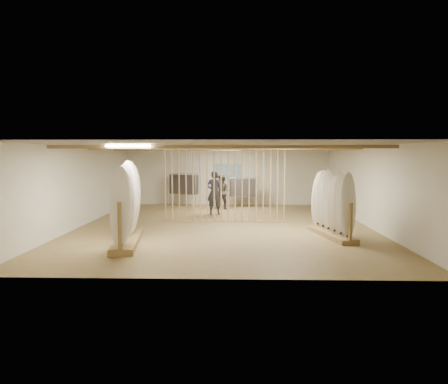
{
  "coord_description": "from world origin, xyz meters",
  "views": [
    {
      "loc": [
        0.38,
        -13.85,
        2.52
      ],
      "look_at": [
        0.0,
        0.0,
        1.2
      ],
      "focal_mm": 32.0,
      "sensor_mm": 36.0,
      "label": 1
    }
  ],
  "objects_px": {
    "rack_left": "(127,216)",
    "rack_right": "(332,215)",
    "shopper_b": "(222,190)",
    "clothing_rack_a": "(184,184)",
    "clothing_rack_b": "(243,188)",
    "shopper_a": "(214,190)"
  },
  "relations": [
    {
      "from": "rack_left",
      "to": "rack_right",
      "type": "bearing_deg",
      "value": 1.05
    },
    {
      "from": "clothing_rack_a",
      "to": "shopper_b",
      "type": "relative_size",
      "value": 0.91
    },
    {
      "from": "rack_left",
      "to": "clothing_rack_a",
      "type": "distance_m",
      "value": 8.11
    },
    {
      "from": "rack_right",
      "to": "clothing_rack_a",
      "type": "height_order",
      "value": "rack_right"
    },
    {
      "from": "clothing_rack_a",
      "to": "clothing_rack_b",
      "type": "relative_size",
      "value": 1.13
    },
    {
      "from": "rack_left",
      "to": "shopper_b",
      "type": "xyz_separation_m",
      "value": [
        2.47,
        6.96,
        0.13
      ]
    },
    {
      "from": "rack_right",
      "to": "clothing_rack_a",
      "type": "xyz_separation_m",
      "value": [
        -5.42,
        7.07,
        0.39
      ]
    },
    {
      "from": "rack_right",
      "to": "clothing_rack_b",
      "type": "bearing_deg",
      "value": 98.78
    },
    {
      "from": "rack_left",
      "to": "clothing_rack_a",
      "type": "xyz_separation_m",
      "value": [
        0.58,
        8.08,
        0.29
      ]
    },
    {
      "from": "clothing_rack_b",
      "to": "shopper_a",
      "type": "bearing_deg",
      "value": -126.76
    },
    {
      "from": "rack_left",
      "to": "shopper_b",
      "type": "distance_m",
      "value": 7.38
    },
    {
      "from": "shopper_b",
      "to": "clothing_rack_b",
      "type": "bearing_deg",
      "value": 65.42
    },
    {
      "from": "rack_right",
      "to": "clothing_rack_b",
      "type": "distance_m",
      "value": 7.21
    },
    {
      "from": "clothing_rack_a",
      "to": "rack_left",
      "type": "bearing_deg",
      "value": -69.27
    },
    {
      "from": "rack_left",
      "to": "shopper_b",
      "type": "bearing_deg",
      "value": 61.93
    },
    {
      "from": "shopper_b",
      "to": "clothing_rack_a",
      "type": "bearing_deg",
      "value": 175.71
    },
    {
      "from": "rack_right",
      "to": "clothing_rack_a",
      "type": "relative_size",
      "value": 1.53
    },
    {
      "from": "rack_left",
      "to": "shopper_b",
      "type": "relative_size",
      "value": 1.81
    },
    {
      "from": "clothing_rack_b",
      "to": "rack_left",
      "type": "bearing_deg",
      "value": -121.35
    },
    {
      "from": "rack_left",
      "to": "shopper_b",
      "type": "height_order",
      "value": "rack_left"
    },
    {
      "from": "rack_left",
      "to": "rack_right",
      "type": "height_order",
      "value": "rack_left"
    },
    {
      "from": "clothing_rack_a",
      "to": "shopper_a",
      "type": "xyz_separation_m",
      "value": [
        1.61,
        -2.57,
        -0.02
      ]
    }
  ]
}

